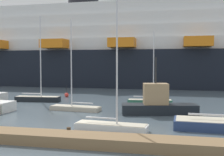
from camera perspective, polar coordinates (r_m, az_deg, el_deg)
ground_plane at (r=19.65m, az=-5.47°, el=-9.91°), size 600.00×600.00×0.00m
dock_pier at (r=15.85m, az=-9.99°, el=-12.08°), size 26.03×1.82×0.72m
sailboat_0 at (r=29.66m, az=7.73°, el=-4.65°), size 4.67×1.42×7.64m
sailboat_1 at (r=18.42m, az=-0.13°, el=-9.45°), size 4.87×1.62×8.97m
sailboat_3 at (r=26.14m, az=-7.52°, el=-5.77°), size 4.82×1.73×8.37m
sailboat_5 at (r=32.79m, az=-14.92°, el=-3.83°), size 5.12×1.55×9.59m
fishing_boat_0 at (r=24.42m, az=9.37°, el=-5.23°), size 6.63×3.06×4.89m
channel_buoy_0 at (r=36.18m, az=-9.25°, el=-3.40°), size 0.54×0.54×1.48m
cruise_ship at (r=53.91m, az=16.23°, el=5.60°), size 119.24×20.10×21.06m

